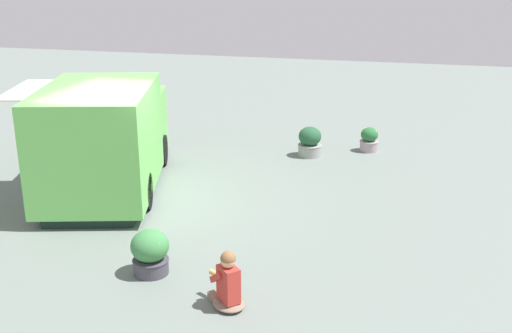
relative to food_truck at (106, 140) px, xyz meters
The scene contains 6 objects.
ground_plane 1.63m from the food_truck, 41.46° to the right, with size 40.00×40.00×0.00m, color slate.
food_truck is the anchor object (origin of this frame).
person_customer 5.67m from the food_truck, 45.88° to the right, with size 0.73×0.72×0.89m.
planter_flowering_near 6.82m from the food_truck, 38.86° to the left, with size 0.49×0.49×0.63m.
planter_flowering_far 4.23m from the food_truck, 54.18° to the right, with size 0.61×0.61×0.74m.
planter_flowering_side 5.22m from the food_truck, 41.95° to the left, with size 0.61×0.61×0.76m.
Camera 1 is at (5.39, -10.91, 4.81)m, focal length 44.09 mm.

